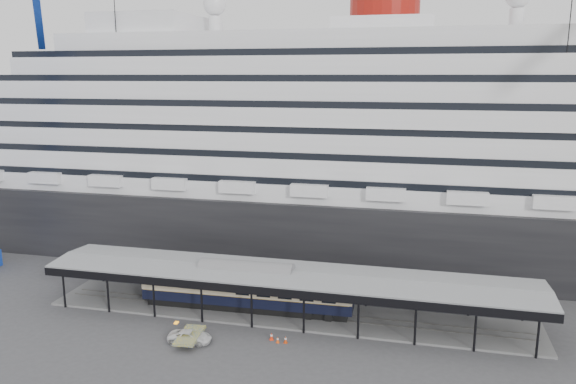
{
  "coord_description": "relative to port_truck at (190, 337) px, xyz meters",
  "views": [
    {
      "loc": [
        14.28,
        -53.42,
        27.0
      ],
      "look_at": [
        -0.54,
        8.0,
        13.76
      ],
      "focal_mm": 35.0,
      "sensor_mm": 36.0,
      "label": 1
    }
  ],
  "objects": [
    {
      "name": "traffic_cone_left",
      "position": [
        8.01,
        2.52,
        -0.22
      ],
      "size": [
        0.54,
        0.54,
        0.8
      ],
      "rotation": [
        0.0,
        0.0,
        0.42
      ],
      "color": "#F5320D",
      "rests_on": "ground"
    },
    {
      "name": "platform_canopy",
      "position": [
        8.04,
        8.96,
        1.74
      ],
      "size": [
        56.0,
        9.18,
        5.3
      ],
      "color": "slate",
      "rests_on": "ground"
    },
    {
      "name": "traffic_cone_mid",
      "position": [
        8.8,
        2.05,
        -0.29
      ],
      "size": [
        0.35,
        0.35,
        0.67
      ],
      "rotation": [
        0.0,
        0.0,
        -0.03
      ],
      "color": "#F04E0D",
      "rests_on": "ground"
    },
    {
      "name": "pullman_carriage",
      "position": [
        3.28,
        8.96,
        2.3
      ],
      "size": [
        24.83,
        3.88,
        24.3
      ],
      "rotation": [
        0.0,
        0.0,
        0.03
      ],
      "color": "black",
      "rests_on": "ground"
    },
    {
      "name": "port_truck",
      "position": [
        0.0,
        0.0,
        0.0
      ],
      "size": [
        4.62,
        2.43,
        1.24
      ],
      "primitive_type": "imported",
      "rotation": [
        0.0,
        0.0,
        1.66
      ],
      "color": "silver",
      "rests_on": "ground"
    },
    {
      "name": "cruise_ship",
      "position": [
        8.09,
        35.96,
        17.73
      ],
      "size": [
        130.0,
        30.0,
        43.9
      ],
      "color": "black",
      "rests_on": "ground"
    },
    {
      "name": "ground",
      "position": [
        8.04,
        3.96,
        -0.62
      ],
      "size": [
        200.0,
        200.0,
        0.0
      ],
      "primitive_type": "plane",
      "color": "#3D3D40",
      "rests_on": "ground"
    },
    {
      "name": "traffic_cone_right",
      "position": [
        9.6,
        2.19,
        -0.25
      ],
      "size": [
        0.38,
        0.38,
        0.74
      ],
      "rotation": [
        0.0,
        0.0,
        -0.01
      ],
      "color": "#CE3C0B",
      "rests_on": "ground"
    }
  ]
}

